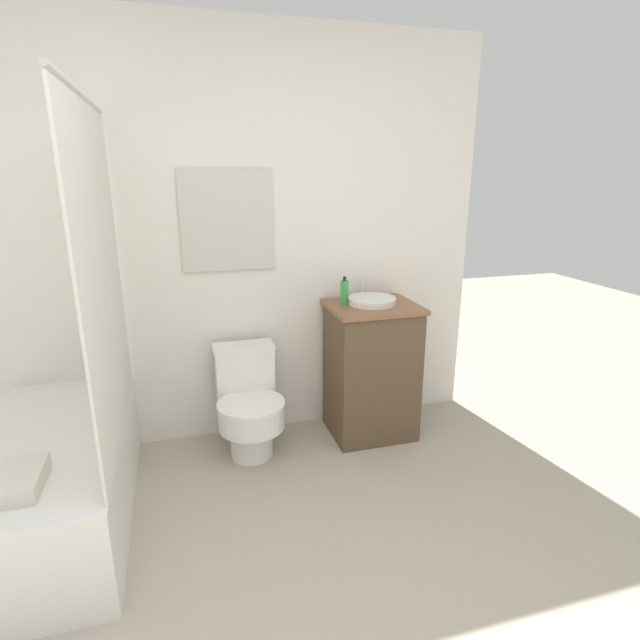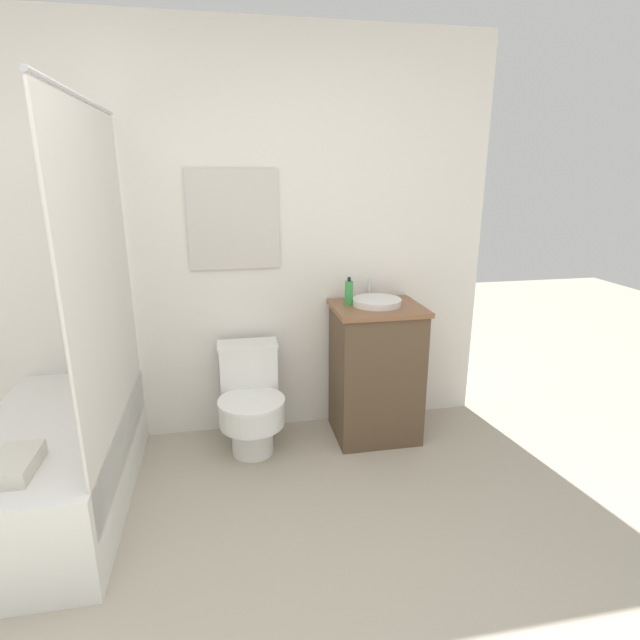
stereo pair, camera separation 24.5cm
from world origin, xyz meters
TOP-DOWN VIEW (x-y plane):
  - wall_back at (0.00, 2.03)m, footprint 3.43×0.07m
  - shower_area at (-0.86, 1.32)m, footprint 0.69×1.37m
  - toilet at (0.13, 1.73)m, footprint 0.40×0.54m
  - vanity at (0.94, 1.76)m, footprint 0.55×0.47m
  - sink at (0.94, 1.78)m, footprint 0.30×0.34m
  - soap_bottle at (0.77, 1.81)m, footprint 0.05×0.05m

SIDE VIEW (x-z plane):
  - shower_area at x=-0.86m, z-range -0.70..1.28m
  - toilet at x=0.13m, z-range -0.01..0.64m
  - vanity at x=0.94m, z-range 0.00..0.88m
  - sink at x=0.94m, z-range 0.83..0.96m
  - soap_bottle at x=0.77m, z-range 0.87..1.04m
  - wall_back at x=0.00m, z-range 0.00..2.50m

